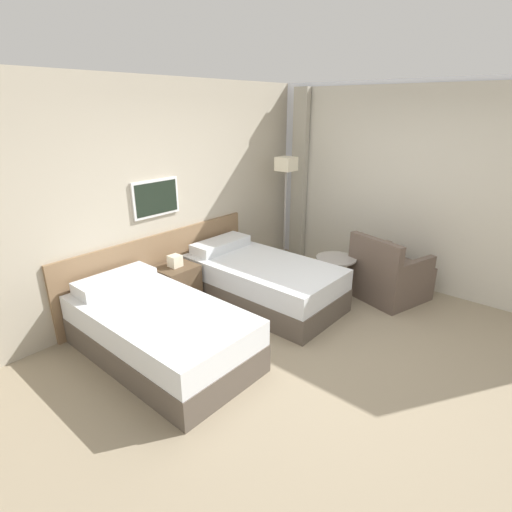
{
  "coord_description": "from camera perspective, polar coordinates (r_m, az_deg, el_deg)",
  "views": [
    {
      "loc": [
        -3.12,
        -1.71,
        2.38
      ],
      "look_at": [
        0.25,
        1.2,
        0.7
      ],
      "focal_mm": 28.0,
      "sensor_mm": 36.0,
      "label": 1
    }
  ],
  "objects": [
    {
      "name": "ground_plane",
      "position": [
        4.28,
        10.32,
        -13.46
      ],
      "size": [
        16.0,
        16.0,
        0.0
      ],
      "primitive_type": "plane",
      "color": "gray"
    },
    {
      "name": "bed_near_window",
      "position": [
        5.1,
        0.8,
        -3.59
      ],
      "size": [
        1.05,
        1.96,
        0.68
      ],
      "color": "brown",
      "rests_on": "ground_plane"
    },
    {
      "name": "floor_lamp",
      "position": [
        6.0,
        4.3,
        11.44
      ],
      "size": [
        0.25,
        0.25,
        1.68
      ],
      "color": "#9E9993",
      "rests_on": "ground_plane"
    },
    {
      "name": "nightstand",
      "position": [
        5.07,
        -11.23,
        -4.19
      ],
      "size": [
        0.47,
        0.43,
        0.68
      ],
      "color": "brown",
      "rests_on": "ground_plane"
    },
    {
      "name": "wall_window",
      "position": [
        5.73,
        23.05,
        8.61
      ],
      "size": [
        0.21,
        4.78,
        2.7
      ],
      "color": "white",
      "rests_on": "ground_plane"
    },
    {
      "name": "bed_near_door",
      "position": [
        4.15,
        -13.68,
        -10.32
      ],
      "size": [
        1.05,
        1.96,
        0.68
      ],
      "color": "brown",
      "rests_on": "ground_plane"
    },
    {
      "name": "wall_headboard",
      "position": [
        5.19,
        -11.39,
        8.26
      ],
      "size": [
        10.0,
        0.1,
        2.7
      ],
      "color": "#B7AD99",
      "rests_on": "ground_plane"
    },
    {
      "name": "armchair",
      "position": [
        5.49,
        18.42,
        -2.88
      ],
      "size": [
        0.99,
        0.97,
        0.86
      ],
      "rotation": [
        0.0,
        0.0,
        1.29
      ],
      "color": "brown",
      "rests_on": "ground_plane"
    },
    {
      "name": "side_table",
      "position": [
        5.33,
        11.28,
        -1.79
      ],
      "size": [
        0.52,
        0.52,
        0.53
      ],
      "color": "gray",
      "rests_on": "ground_plane"
    }
  ]
}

